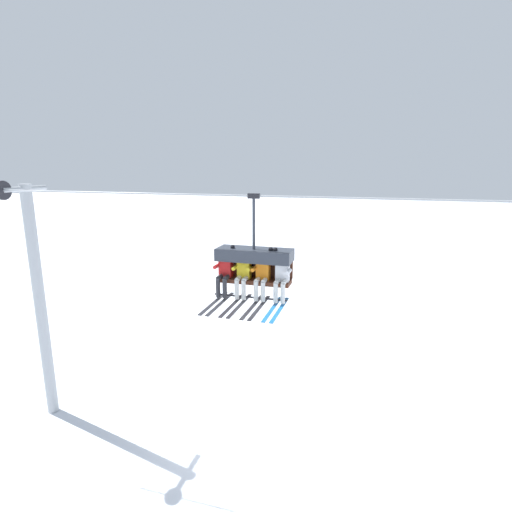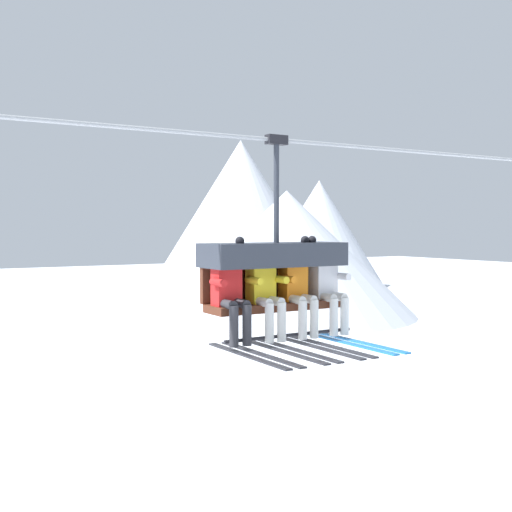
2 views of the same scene
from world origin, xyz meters
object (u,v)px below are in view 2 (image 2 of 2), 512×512
skier_red (232,291)px  skier_orange (299,287)px  chairlift_chair (273,265)px  skier_yellow (266,291)px  skier_white (329,286)px

skier_red → skier_orange: 0.97m
chairlift_chair → skier_red: chairlift_chair is taller
chairlift_chair → skier_orange: 0.43m
skier_yellow → skier_white: size_ratio=1.00×
skier_orange → skier_yellow: bearing=-179.2°
chairlift_chair → skier_orange: (0.25, -0.21, -0.28)m
chairlift_chair → skier_white: 0.81m
chairlift_chair → skier_red: bearing=-163.6°
skier_yellow → skier_orange: (0.49, 0.01, 0.02)m
skier_orange → skier_white: bearing=0.0°
skier_orange → skier_white: (0.48, 0.00, 0.00)m
chairlift_chair → skier_orange: bearing=-40.9°
skier_orange → skier_white: size_ratio=1.00×
skier_white → skier_red: bearing=180.0°
skier_white → skier_orange: bearing=180.0°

